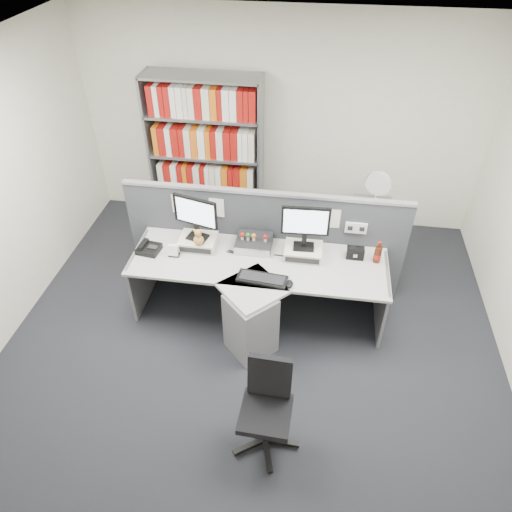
% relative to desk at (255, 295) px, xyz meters
% --- Properties ---
extents(ground, '(5.50, 5.50, 0.00)m').
position_rel_desk_xyz_m(ground, '(0.00, -0.60, -0.46)').
color(ground, '#27282E').
rests_on(ground, ground).
extents(room_shell, '(5.04, 5.54, 2.72)m').
position_rel_desk_xyz_m(room_shell, '(0.00, -0.60, 1.33)').
color(room_shell, white).
rests_on(room_shell, ground).
extents(partition, '(3.00, 0.08, 1.27)m').
position_rel_desk_xyz_m(partition, '(0.00, 0.65, 0.19)').
color(partition, '#3E4147').
rests_on(partition, ground).
extents(desk, '(2.60, 1.20, 0.72)m').
position_rel_desk_xyz_m(desk, '(0.00, 0.00, 0.00)').
color(desk, '#B1B0AA').
rests_on(desk, ground).
extents(monitor_riser_left, '(0.38, 0.31, 0.10)m').
position_rel_desk_xyz_m(monitor_riser_left, '(-0.66, 0.38, 0.31)').
color(monitor_riser_left, beige).
rests_on(monitor_riser_left, desk).
extents(monitor_riser_right, '(0.38, 0.31, 0.10)m').
position_rel_desk_xyz_m(monitor_riser_right, '(0.44, 0.38, 0.31)').
color(monitor_riser_right, beige).
rests_on(monitor_riser_right, desk).
extents(monitor_left, '(0.47, 0.20, 0.48)m').
position_rel_desk_xyz_m(monitor_left, '(-0.66, 0.38, 0.65)').
color(monitor_left, black).
rests_on(monitor_left, monitor_riser_left).
extents(monitor_right, '(0.47, 0.16, 0.48)m').
position_rel_desk_xyz_m(monitor_right, '(0.44, 0.38, 0.65)').
color(monitor_right, black).
rests_on(monitor_right, monitor_riser_right).
extents(desktop_pc, '(0.37, 0.33, 0.10)m').
position_rel_desk_xyz_m(desktop_pc, '(-0.08, 0.45, 0.31)').
color(desktop_pc, black).
rests_on(desktop_pc, desk).
extents(figurines, '(0.29, 0.05, 0.09)m').
position_rel_desk_xyz_m(figurines, '(-0.09, 0.43, 0.41)').
color(figurines, beige).
rests_on(figurines, desktop_pc).
extents(keyboard, '(0.50, 0.23, 0.03)m').
position_rel_desk_xyz_m(keyboard, '(0.08, -0.05, 0.28)').
color(keyboard, black).
rests_on(keyboard, desk).
extents(mouse, '(0.07, 0.11, 0.04)m').
position_rel_desk_xyz_m(mouse, '(0.34, -0.10, 0.28)').
color(mouse, black).
rests_on(mouse, desk).
extents(desk_phone, '(0.25, 0.23, 0.09)m').
position_rel_desk_xyz_m(desk_phone, '(-1.15, 0.21, 0.30)').
color(desk_phone, black).
rests_on(desk_phone, desk).
extents(desk_calendar, '(0.11, 0.08, 0.13)m').
position_rel_desk_xyz_m(desk_calendar, '(-0.87, 0.18, 0.32)').
color(desk_calendar, black).
rests_on(desk_calendar, desk).
extents(plush_toy, '(0.11, 0.11, 0.18)m').
position_rel_desk_xyz_m(plush_toy, '(-0.62, 0.28, 0.44)').
color(plush_toy, '#B9843D').
rests_on(plush_toy, monitor_riser_left).
extents(speaker, '(0.18, 0.10, 0.12)m').
position_rel_desk_xyz_m(speaker, '(0.96, 0.42, 0.32)').
color(speaker, black).
rests_on(speaker, desk).
extents(cola_bottle, '(0.08, 0.08, 0.25)m').
position_rel_desk_xyz_m(cola_bottle, '(1.18, 0.39, 0.36)').
color(cola_bottle, '#3F190A').
rests_on(cola_bottle, desk).
extents(shelving_unit, '(1.41, 0.40, 2.00)m').
position_rel_desk_xyz_m(shelving_unit, '(-0.90, 1.85, 0.52)').
color(shelving_unit, gray).
rests_on(shelving_unit, ground).
extents(filing_cabinet, '(0.45, 0.61, 0.70)m').
position_rel_desk_xyz_m(filing_cabinet, '(1.20, 1.40, -0.11)').
color(filing_cabinet, gray).
rests_on(filing_cabinet, ground).
extents(desk_fan, '(0.29, 0.17, 0.49)m').
position_rel_desk_xyz_m(desk_fan, '(1.20, 1.40, 0.55)').
color(desk_fan, white).
rests_on(desk_fan, filing_cabinet).
extents(office_chair, '(0.55, 0.57, 0.86)m').
position_rel_desk_xyz_m(office_chair, '(0.28, -1.23, 0.00)').
color(office_chair, silver).
rests_on(office_chair, ground).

